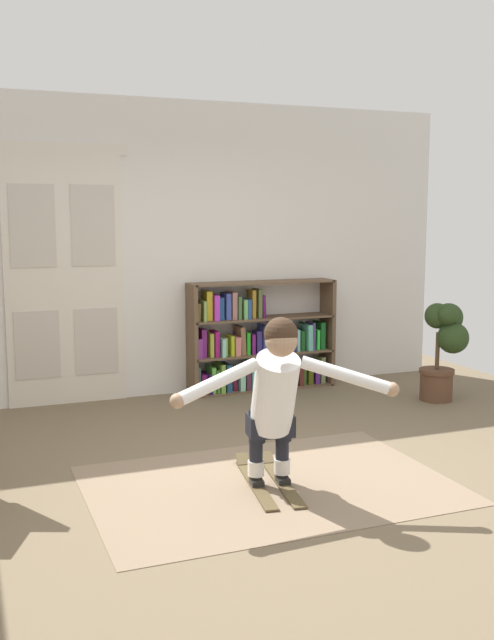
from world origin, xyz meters
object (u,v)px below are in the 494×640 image
(potted_plant, at_px, (445,343))
(person_skier, at_px, (276,391))
(bookshelf, at_px, (256,344))
(skis_pair, at_px, (268,480))

(potted_plant, height_order, person_skier, person_skier)
(bookshelf, bearing_deg, person_skier, -109.51)
(potted_plant, distance_m, person_skier, 2.98)
(skis_pair, bearing_deg, person_skier, -99.15)
(bookshelf, distance_m, person_skier, 2.86)
(potted_plant, xyz_separation_m, person_skier, (-2.49, -1.63, 0.12))
(bookshelf, xyz_separation_m, potted_plant, (1.54, -1.06, 0.09))
(bookshelf, xyz_separation_m, person_skier, (-0.95, -2.69, 0.20))
(potted_plant, height_order, skis_pair, potted_plant)
(bookshelf, bearing_deg, potted_plant, -34.67)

